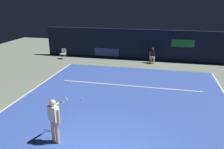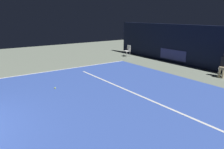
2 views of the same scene
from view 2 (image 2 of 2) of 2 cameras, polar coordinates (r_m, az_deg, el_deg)
ground_plane at (r=8.45m, az=-6.19°, el=-7.02°), size 33.44×33.44×0.00m
court_surface at (r=8.45m, az=-6.19°, el=-6.99°), size 10.85×11.51×0.01m
line_sideline_right at (r=13.21m, az=-17.54°, el=0.55°), size 0.10×11.51×0.01m
line_service at (r=9.51m, az=4.53°, el=-4.34°), size 8.46×0.10×0.01m
back_wall at (r=14.10m, az=25.40°, el=6.00°), size 17.01×0.33×2.60m
line_judge_on_chair at (r=12.91m, az=27.06°, el=2.32°), size 0.49×0.57×1.32m
courtside_chair_near at (r=17.63m, az=4.08°, el=6.34°), size 0.47×0.44×0.88m
tennis_ball at (r=10.11m, az=-14.56°, el=-3.42°), size 0.07×0.07×0.07m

